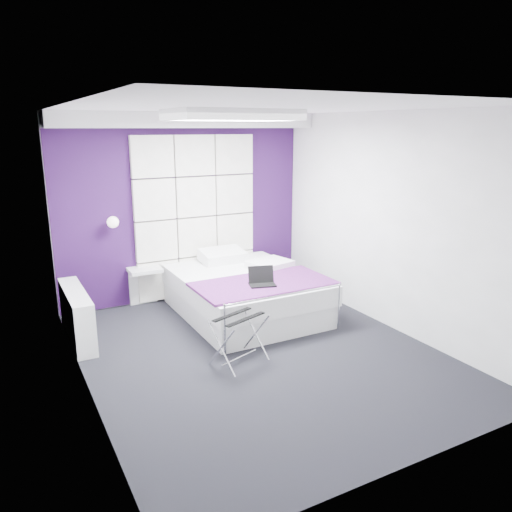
{
  "coord_description": "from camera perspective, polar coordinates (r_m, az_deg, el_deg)",
  "views": [
    {
      "loc": [
        -2.42,
        -4.45,
        2.42
      ],
      "look_at": [
        0.16,
        0.35,
        1.0
      ],
      "focal_mm": 35.0,
      "sensor_mm": 36.0,
      "label": 1
    }
  ],
  "objects": [
    {
      "name": "floor",
      "position": [
        5.61,
        0.27,
        -10.94
      ],
      "size": [
        4.4,
        4.4,
        0.0
      ],
      "primitive_type": "plane",
      "color": "black",
      "rests_on": "ground"
    },
    {
      "name": "ceiling",
      "position": [
        5.07,
        0.3,
        16.63
      ],
      "size": [
        4.4,
        4.4,
        0.0
      ],
      "primitive_type": "plane",
      "rotation": [
        3.14,
        0.0,
        0.0
      ],
      "color": "white",
      "rests_on": "wall_back"
    },
    {
      "name": "wall_back",
      "position": [
        7.17,
        -8.17,
        5.45
      ],
      "size": [
        3.6,
        0.0,
        3.6
      ],
      "primitive_type": "plane",
      "rotation": [
        1.57,
        0.0,
        0.0
      ],
      "color": "silver",
      "rests_on": "floor"
    },
    {
      "name": "wall_left",
      "position": [
        4.63,
        -19.69,
        -0.26
      ],
      "size": [
        0.0,
        4.4,
        4.4
      ],
      "primitive_type": "plane",
      "rotation": [
        1.57,
        0.0,
        1.57
      ],
      "color": "silver",
      "rests_on": "floor"
    },
    {
      "name": "wall_right",
      "position": [
        6.23,
        15.02,
        3.74
      ],
      "size": [
        0.0,
        4.4,
        4.4
      ],
      "primitive_type": "plane",
      "rotation": [
        1.57,
        0.0,
        -1.57
      ],
      "color": "silver",
      "rests_on": "floor"
    },
    {
      "name": "accent_wall",
      "position": [
        7.16,
        -8.14,
        5.44
      ],
      "size": [
        3.58,
        0.02,
        2.58
      ],
      "primitive_type": "cube",
      "color": "#2D0E3F",
      "rests_on": "wall_back"
    },
    {
      "name": "soffit",
      "position": [
        6.84,
        -7.79,
        15.13
      ],
      "size": [
        3.58,
        0.5,
        0.2
      ],
      "primitive_type": "cube",
      "color": "white",
      "rests_on": "wall_back"
    },
    {
      "name": "headboard",
      "position": [
        7.18,
        -6.84,
        4.47
      ],
      "size": [
        1.8,
        0.08,
        2.3
      ],
      "primitive_type": null,
      "color": "silver",
      "rests_on": "wall_back"
    },
    {
      "name": "skylight",
      "position": [
        5.6,
        -2.74,
        15.91
      ],
      "size": [
        1.36,
        0.86,
        0.12
      ],
      "primitive_type": null,
      "color": "white",
      "rests_on": "ceiling"
    },
    {
      "name": "wall_lamp",
      "position": [
        6.76,
        -16.12,
        3.8
      ],
      "size": [
        0.15,
        0.15,
        0.15
      ],
      "primitive_type": "sphere",
      "color": "white",
      "rests_on": "wall_back"
    },
    {
      "name": "radiator",
      "position": [
        6.17,
        -19.8,
        -6.39
      ],
      "size": [
        0.22,
        1.2,
        0.6
      ],
      "primitive_type": "cube",
      "color": "white",
      "rests_on": "floor"
    },
    {
      "name": "bed",
      "position": [
        6.6,
        -1.3,
        -4.13
      ],
      "size": [
        1.68,
        2.03,
        0.71
      ],
      "color": "white",
      "rests_on": "floor"
    },
    {
      "name": "nightstand",
      "position": [
        6.97,
        -12.6,
        -1.56
      ],
      "size": [
        0.43,
        0.33,
        0.05
      ],
      "primitive_type": "cube",
      "color": "white",
      "rests_on": "wall_back"
    },
    {
      "name": "luggage_rack",
      "position": [
        5.28,
        -1.96,
        -9.52
      ],
      "size": [
        0.53,
        0.39,
        0.52
      ],
      "rotation": [
        0.0,
        0.0,
        0.34
      ],
      "color": "silver",
      "rests_on": "floor"
    },
    {
      "name": "laptop",
      "position": [
        6.0,
        0.53,
        -2.79
      ],
      "size": [
        0.31,
        0.22,
        0.22
      ],
      "rotation": [
        0.0,
        0.0,
        -0.28
      ],
      "color": "black",
      "rests_on": "bed"
    }
  ]
}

